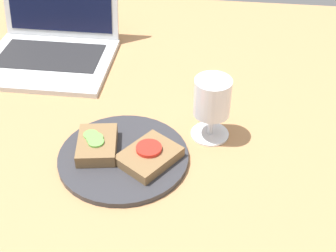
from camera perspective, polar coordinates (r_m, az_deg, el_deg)
The scene contains 6 objects.
wooden_table at distance 89.75cm, azimuth -4.30°, elevation -3.44°, with size 140.00×140.00×3.00cm, color #B27F51.
plate at distance 86.24cm, azimuth -5.45°, elevation -3.79°, with size 23.90×23.90×1.09cm, color #333338.
sandwich_with_cucumber at distance 86.69cm, azimuth -8.64°, elevation -2.25°, with size 8.51×10.75×2.79cm.
sandwich_with_tomato at distance 83.84cm, azimuth -2.30°, elevation -3.62°, with size 12.41×13.00×2.59cm.
wine_glass at distance 86.92cm, azimuth 5.41°, elevation 3.17°, with size 7.42×7.42×12.62cm.
laptop at distance 118.86cm, azimuth -13.92°, elevation 10.46°, with size 30.03×29.39×21.36cm.
Camera 1 is at (14.82, -65.15, 61.43)cm, focal length 50.00 mm.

